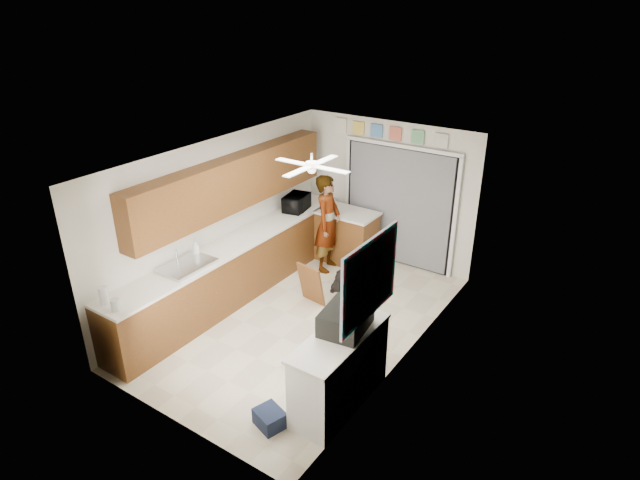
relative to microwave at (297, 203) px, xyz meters
The scene contains 40 objects.
floor 2.30m from the microwave, 50.84° to the right, with size 5.00×5.00×0.00m, color beige.
ceiling 2.48m from the microwave, 50.84° to the right, with size 5.00×5.00×0.00m, color white.
wall_back 1.59m from the microwave, 35.93° to the left, with size 3.20×3.20×0.00m, color silver.
wall_front 4.27m from the microwave, 72.54° to the right, with size 3.20×3.20×0.00m, color silver.
wall_left 1.61m from the microwave, 101.49° to the right, with size 5.00×5.00×0.00m, color silver.
wall_right 3.29m from the microwave, 28.62° to the right, with size 5.00×5.00×0.00m, color silver.
left_base_cabinets 1.69m from the microwave, 90.71° to the right, with size 0.60×4.80×0.90m, color brown.
left_countertop 1.58m from the microwave, 90.34° to the right, with size 0.62×4.80×0.04m, color white.
upper_cabinets 1.56m from the microwave, 96.63° to the right, with size 0.32×4.00×0.80m, color brown.
sink_basin 2.58m from the microwave, 90.21° to the right, with size 0.50×0.76×0.06m, color silver.
faucet 2.58m from the microwave, 94.43° to the right, with size 0.03×0.03×0.22m, color silver.
peninsula_base 1.09m from the microwave, 28.73° to the left, with size 1.00×0.60×0.90m, color brown.
peninsula_top 0.90m from the microwave, 28.73° to the left, with size 1.04×0.64×0.04m, color white.
back_opening_recess 1.77m from the microwave, 30.40° to the left, with size 2.00×0.06×2.10m, color black.
curtain_panel 1.75m from the microwave, 29.27° to the left, with size 1.90×0.03×2.05m, color gray.
door_trim_left 1.01m from the microwave, 59.54° to the left, with size 0.06×0.04×2.10m, color white.
door_trim_right 2.69m from the microwave, 18.79° to the left, with size 0.06×0.04×2.10m, color white.
door_trim_head 2.04m from the microwave, 29.56° to the left, with size 2.10×0.04×0.06m, color white.
header_frame_0 1.66m from the microwave, 52.84° to the left, with size 0.22×0.02×0.22m, color #E4C94C.
header_frame_1 1.83m from the microwave, 41.07° to the left, with size 0.22×0.02×0.22m, color #4C88CB.
header_frame_2 2.05m from the microwave, 33.04° to the left, with size 0.22×0.02×0.22m, color #CF634D.
header_frame_3 2.34m from the microwave, 26.76° to the left, with size 0.22×0.02×0.22m, color #60A96F.
header_frame_4 2.65m from the microwave, 22.38° to the left, with size 0.22×0.02×0.22m, color beige.
route66_sign 1.55m from the microwave, 69.79° to the left, with size 0.22×0.02×0.26m, color silver.
right_counter_base 3.87m from the microwave, 46.50° to the right, with size 0.50×1.40×0.90m, color white.
right_counter_top 3.82m from the microwave, 46.61° to the right, with size 0.54×1.44×0.04m, color white.
abstract_painting 3.89m from the microwave, 41.96° to the right, with size 0.03×1.15×0.95m, color #E1536B.
ceiling_fan 2.25m from the microwave, 46.98° to the right, with size 1.14×1.14×0.24m, color white.
microwave is the anchor object (origin of this frame).
soap_bottle 2.25m from the microwave, 94.02° to the right, with size 0.10×0.10×0.27m, color silver.
jar_a 3.82m from the microwave, 88.50° to the right, with size 0.11×0.11×0.15m, color silver.
paper_towel_roll 3.81m from the microwave, 92.01° to the right, with size 0.11×0.11×0.23m, color white.
suitcase 3.69m from the microwave, 45.20° to the right, with size 0.46×0.62×0.26m, color black.
suitcase_rim 3.69m from the microwave, 45.20° to the right, with size 0.44×0.58×0.02m, color yellow.
suitcase_lid 3.50m from the microwave, 41.84° to the right, with size 0.42×0.03×0.50m, color black.
cardboard_box 3.48m from the microwave, 51.71° to the right, with size 0.34×0.26×0.21m, color #AD7536.
navy_crate 4.26m from the microwave, 58.21° to the right, with size 0.33×0.27×0.20m, color #151D34.
cabinet_door_panel 1.74m from the microwave, 46.24° to the right, with size 0.45×0.03×0.68m, color brown.
man 0.70m from the microwave, ahead, with size 0.62×0.41×1.71m, color white.
dog 1.69m from the microwave, 19.68° to the right, with size 0.25×0.59×0.46m, color black.
Camera 1 is at (3.91, -5.42, 4.43)m, focal length 30.00 mm.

